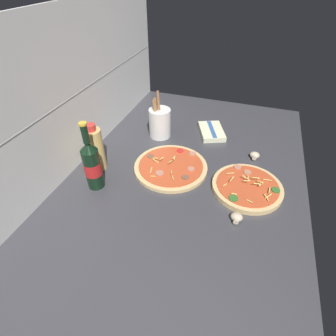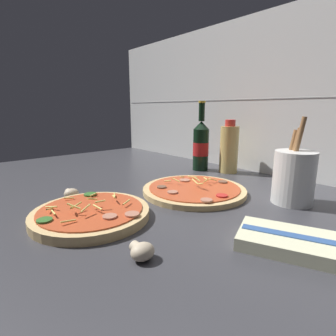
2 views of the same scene
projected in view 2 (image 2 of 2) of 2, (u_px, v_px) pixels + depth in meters
counter_slab at (155, 195)px, 78.70cm from camera, size 160.00×90.00×2.50cm
tile_backsplash at (246, 100)px, 101.68cm from camera, size 160.00×1.13×60.00cm
pizza_near at (91, 213)px, 58.73cm from camera, size 26.00×26.00×4.86cm
pizza_far at (194, 190)px, 76.72cm from camera, size 29.94×29.94×4.93cm
beer_bottle at (201, 145)px, 103.63cm from camera, size 6.21×6.21×27.02cm
oil_bottle at (229, 149)px, 99.88cm from camera, size 6.96×6.96×20.10cm
mushroom_left at (142, 251)px, 42.60cm from camera, size 4.36×4.15×2.90cm
mushroom_right at (71, 193)px, 71.78cm from camera, size 4.20×4.00×2.80cm
utensil_crock at (294, 177)px, 67.17cm from camera, size 10.18×10.18×22.28cm
dish_towel at (288, 241)px, 46.26cm from camera, size 19.58×16.39×2.56cm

